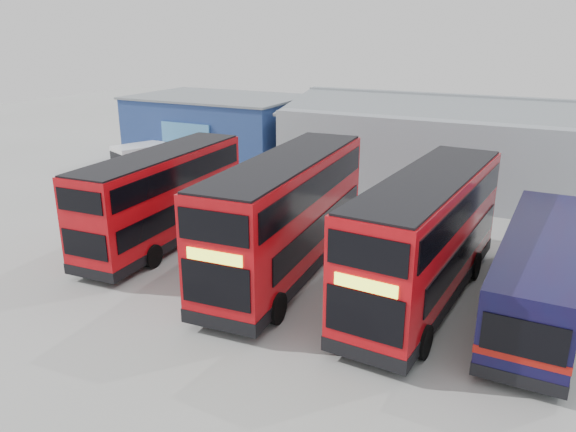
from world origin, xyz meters
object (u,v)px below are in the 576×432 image
Objects in this scene: maintenance_shed at (536,152)px; double_decker_centre at (286,218)px; office_block at (218,130)px; double_decker_right at (425,240)px; double_decker_left at (163,199)px; panel_van at (151,158)px; single_decker_blue at (539,274)px.

maintenance_shed is 19.61m from double_decker_centre.
double_decker_right is at bearing -38.78° from office_block.
double_decker_left is 1.94× the size of panel_van.
double_decker_right is (19.32, -15.52, -0.15)m from office_block.
double_decker_centre is 1.02× the size of double_decker_right.
double_decker_left is at bearing -131.49° from maintenance_shed.
office_block is 1.05× the size of double_decker_right.
double_decker_left is 12.52m from double_decker_right.
double_decker_centre is at bearing 172.63° from double_decker_left.
single_decker_blue is at bearing -32.37° from office_block.
double_decker_centre is 1.05× the size of single_decker_blue.
double_decker_left is 0.89× the size of double_decker_centre.
single_decker_blue is (23.32, -14.78, -1.06)m from office_block.
double_decker_centre reaches higher than double_decker_left.
maintenance_shed is at bearing -134.32° from double_decker_left.
single_decker_blue is at bearing 1.87° from double_decker_centre.
maintenance_shed is 2.68× the size of single_decker_blue.
single_decker_blue is (16.52, 0.40, -0.70)m from double_decker_left.
double_decker_right is 4.17m from single_decker_blue.
double_decker_left is (6.80, -15.18, -0.35)m from office_block.
maintenance_shed is 2.85× the size of double_decker_left.
office_block is 2.23× the size of panel_van.
double_decker_left reaches higher than single_decker_blue.
double_decker_centre is at bearing -49.13° from office_block.
double_decker_right is 24.09m from panel_van.
office_block is at bearing -68.70° from double_decker_left.
double_decker_centre is 9.81m from single_decker_blue.
double_decker_centre is 2.17× the size of panel_van.
panel_van is at bearing -50.74° from double_decker_left.
maintenance_shed reaches higher than panel_van.
single_decker_blue is at bearing 178.54° from double_decker_left.
office_block is 1.08× the size of single_decker_blue.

